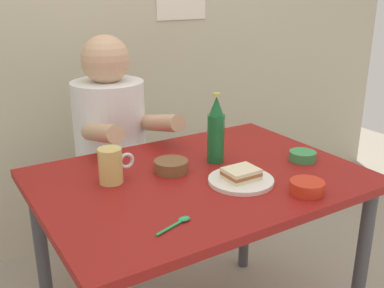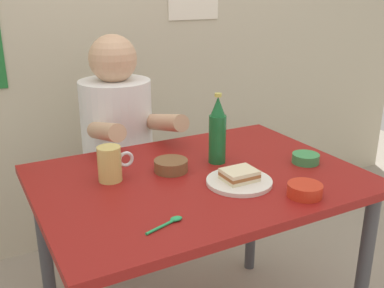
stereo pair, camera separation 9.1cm
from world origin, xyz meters
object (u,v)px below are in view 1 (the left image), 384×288
sandwich (241,174)px  beer_bottle (216,131)px  beer_mug (111,165)px  sauce_bowl_chili (307,187)px  dining_table (199,199)px  person_seated (111,127)px  stool (115,209)px  plate_orange (241,180)px

sandwich → beer_bottle: 0.22m
beer_mug → sauce_bowl_chili: (0.49, -0.40, -0.04)m
dining_table → sandwich: 0.20m
beer_bottle → sauce_bowl_chili: bearing=-76.3°
dining_table → person_seated: bearing=97.1°
dining_table → stool: 0.70m
person_seated → beer_bottle: (0.20, -0.54, 0.09)m
person_seated → sandwich: person_seated is taller
beer_mug → sauce_bowl_chili: bearing=-39.3°
plate_orange → beer_mug: (-0.37, 0.23, 0.05)m
dining_table → stool: size_ratio=2.44×
sandwich → dining_table: bearing=124.2°
dining_table → beer_mug: (-0.28, 0.10, 0.15)m
stool → sauce_bowl_chili: sauce_bowl_chili is taller
person_seated → beer_bottle: person_seated is taller
stool → plate_orange: 0.87m
plate_orange → sauce_bowl_chili: (0.13, -0.17, 0.02)m
stool → beer_mug: 0.72m
stool → sandwich: (0.16, -0.75, 0.42)m
plate_orange → beer_mug: size_ratio=1.75×
stool → sauce_bowl_chili: size_ratio=4.09×
dining_table → person_seated: size_ratio=1.53×
stool → person_seated: bearing=-90.0°
plate_orange → sandwich: 0.02m
sandwich → beer_bottle: (0.04, 0.20, 0.09)m
person_seated → plate_orange: (0.16, -0.74, -0.02)m
plate_orange → sauce_bowl_chili: bearing=-53.7°
beer_bottle → dining_table: bearing=-147.2°
plate_orange → beer_bottle: bearing=79.8°
sandwich → beer_mug: (-0.37, 0.23, 0.03)m
stool → sandwich: 0.88m
dining_table → beer_bottle: (0.12, 0.08, 0.21)m
beer_mug → beer_bottle: beer_bottle is taller
stool → beer_bottle: (0.20, -0.55, 0.51)m
stool → plate_orange: bearing=-77.9°
beer_bottle → sauce_bowl_chili: size_ratio=2.38×
person_seated → sandwich: size_ratio=6.54×
dining_table → stool: bearing=96.9°
sandwich → sauce_bowl_chili: size_ratio=1.00×
plate_orange → sauce_bowl_chili: 0.22m
dining_table → plate_orange: (0.08, -0.12, 0.10)m
dining_table → beer_mug: size_ratio=8.73×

